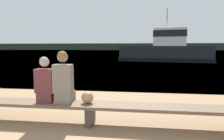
# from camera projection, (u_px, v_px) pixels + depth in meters

# --- Properties ---
(water_surface) EXTENTS (240.00, 240.00, 0.00)m
(water_surface) POSITION_uv_depth(u_px,v_px,m) (137.00, 50.00, 125.34)
(water_surface) COLOR #386084
(water_surface) RESTS_ON ground
(far_shoreline) EXTENTS (600.00, 12.00, 4.23)m
(far_shoreline) POSITION_uv_depth(u_px,v_px,m) (137.00, 47.00, 130.92)
(far_shoreline) COLOR #2D3D2D
(far_shoreline) RESTS_ON ground
(bench_main) EXTENTS (6.20, 0.52, 0.43)m
(bench_main) POSITION_uv_depth(u_px,v_px,m) (90.00, 107.00, 4.04)
(bench_main) COLOR brown
(bench_main) RESTS_ON ground
(person_left) EXTENTS (0.37, 0.40, 0.95)m
(person_left) POSITION_uv_depth(u_px,v_px,m) (46.00, 83.00, 4.13)
(person_left) COLOR #56282D
(person_left) RESTS_ON bench_main
(person_right) EXTENTS (0.37, 0.41, 1.06)m
(person_right) POSITION_uv_depth(u_px,v_px,m) (64.00, 80.00, 4.06)
(person_right) COLOR #70665B
(person_right) RESTS_ON bench_main
(shopping_bag) EXTENTS (0.25, 0.23, 0.24)m
(shopping_bag) POSITION_uv_depth(u_px,v_px,m) (87.00, 97.00, 4.05)
(shopping_bag) COLOR #9E754C
(shopping_bag) RESTS_ON bench_main
(tugboat_red) EXTENTS (10.47, 4.66, 5.94)m
(tugboat_red) POSITION_uv_depth(u_px,v_px,m) (166.00, 51.00, 22.60)
(tugboat_red) COLOR black
(tugboat_red) RESTS_ON water_surface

